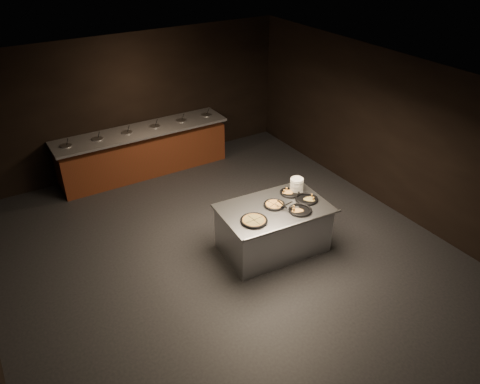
% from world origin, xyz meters
% --- Properties ---
extents(room, '(7.02, 8.02, 2.92)m').
position_xyz_m(room, '(0.00, 0.00, 1.45)').
color(room, black).
rests_on(room, ground).
extents(salad_bar, '(3.70, 0.83, 1.18)m').
position_xyz_m(salad_bar, '(0.00, 3.56, 0.44)').
color(salad_bar, '#551D14').
rests_on(salad_bar, ground).
extents(serving_counter, '(1.83, 1.25, 0.84)m').
position_xyz_m(serving_counter, '(0.80, -0.15, 0.40)').
color(serving_counter, silver).
rests_on(serving_counter, ground).
extents(plate_stack, '(0.23, 0.23, 0.22)m').
position_xyz_m(plate_stack, '(1.44, 0.09, 0.95)').
color(plate_stack, white).
rests_on(plate_stack, serving_counter).
extents(pan_veggie_whole, '(0.43, 0.43, 0.04)m').
position_xyz_m(pan_veggie_whole, '(0.30, -0.32, 0.86)').
color(pan_veggie_whole, black).
rests_on(pan_veggie_whole, serving_counter).
extents(pan_cheese_whole, '(0.35, 0.35, 0.04)m').
position_xyz_m(pan_cheese_whole, '(0.83, -0.11, 0.86)').
color(pan_cheese_whole, black).
rests_on(pan_cheese_whole, serving_counter).
extents(pan_cheese_slices_a, '(0.34, 0.34, 0.04)m').
position_xyz_m(pan_cheese_slices_a, '(1.28, 0.06, 0.86)').
color(pan_cheese_slices_a, black).
rests_on(pan_cheese_slices_a, serving_counter).
extents(pan_cheese_slices_b, '(0.38, 0.38, 0.04)m').
position_xyz_m(pan_cheese_slices_b, '(1.09, -0.46, 0.86)').
color(pan_cheese_slices_b, black).
rests_on(pan_cheese_slices_b, serving_counter).
extents(pan_veggie_slices, '(0.38, 0.38, 0.04)m').
position_xyz_m(pan_veggie_slices, '(1.39, -0.25, 0.86)').
color(pan_veggie_slices, black).
rests_on(pan_veggie_slices, serving_counter).
extents(server_left, '(0.22, 0.26, 0.15)m').
position_xyz_m(server_left, '(0.85, -0.22, 0.91)').
color(server_left, silver).
rests_on(server_left, serving_counter).
extents(server_right, '(0.29, 0.18, 0.15)m').
position_xyz_m(server_right, '(0.98, -0.32, 0.91)').
color(server_right, silver).
rests_on(server_right, serving_counter).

